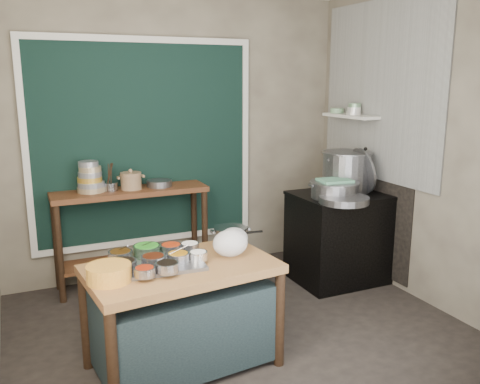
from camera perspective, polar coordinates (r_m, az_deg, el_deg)
name	(u,v)px	position (r m, az deg, el deg)	size (l,w,h in m)	color
floor	(239,330)	(4.24, -0.15, -15.26)	(3.50, 3.00, 0.02)	#2D2722
back_wall	(177,136)	(5.19, -7.04, 6.21)	(3.50, 0.02, 2.80)	gray
right_wall	(420,145)	(4.78, 19.55, 5.03)	(0.02, 3.00, 2.80)	gray
curtain_panel	(144,144)	(5.07, -10.68, 5.36)	(2.10, 0.02, 1.90)	black
curtain_frame	(145,144)	(5.06, -10.66, 5.35)	(2.22, 0.03, 2.02)	beige
tile_panel	(380,91)	(5.14, 15.44, 10.83)	(0.02, 1.70, 1.70)	#B2B2AA
soot_patch	(367,205)	(5.37, 14.09, -1.45)	(0.01, 1.30, 1.30)	black
wall_shelf	(351,116)	(5.32, 12.33, 8.34)	(0.22, 0.70, 0.03)	beige
prep_table	(183,316)	(3.61, -6.44, -13.71)	(1.25, 0.72, 0.75)	brown
back_counter	(133,237)	(5.03, -11.98, -4.98)	(1.45, 0.40, 0.95)	#592F19
stove_block	(340,238)	(5.14, 11.18, -5.13)	(0.90, 0.68, 0.85)	black
stove_top	(342,195)	(5.03, 11.39, -0.34)	(0.92, 0.69, 0.03)	black
condiment_tray	(160,264)	(3.46, -9.01, -8.02)	(0.56, 0.40, 0.02)	gray
condiment_bowls	(155,257)	(3.46, -9.56, -7.25)	(0.66, 0.52, 0.08)	gray
yellow_basin	(109,273)	(3.26, -14.50, -8.81)	(0.28, 0.28, 0.11)	gold
saucepan	(230,236)	(3.81, -1.10, -4.99)	(0.25, 0.25, 0.14)	gray
plastic_bag_a	(230,243)	(3.58, -1.10, -5.76)	(0.25, 0.21, 0.19)	white
plastic_bag_b	(233,239)	(3.72, -0.74, -5.25)	(0.21, 0.18, 0.16)	white
bowl_stack	(90,179)	(4.85, -16.48, 1.46)	(0.25, 0.25, 0.29)	tan
utensil_cup	(111,187)	(4.87, -14.33, 0.59)	(0.13, 0.13, 0.08)	gray
ceramic_crock	(131,182)	(4.89, -12.14, 1.11)	(0.21, 0.21, 0.14)	olive
wide_bowl	(159,183)	(4.97, -9.04, 0.97)	(0.24, 0.24, 0.06)	gray
stock_pot	(346,171)	(5.11, 11.85, 2.28)	(0.50, 0.50, 0.39)	gray
pot_lid	(363,170)	(5.08, 13.62, 2.38)	(0.45, 0.45, 0.02)	gray
steamer	(334,190)	(4.83, 10.56, 0.27)	(0.47, 0.47, 0.15)	gray
green_cloth	(335,180)	(4.81, 10.60, 1.29)	(0.29, 0.23, 0.02)	#589D76
shallow_pan	(344,200)	(4.65, 11.58, -0.85)	(0.45, 0.45, 0.06)	gray
shelf_bowl_stack	(354,109)	(5.28, 12.69, 9.04)	(0.14, 0.14, 0.11)	silver
shelf_bowl_green	(337,111)	(5.52, 10.84, 8.96)	(0.14, 0.14, 0.05)	gray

